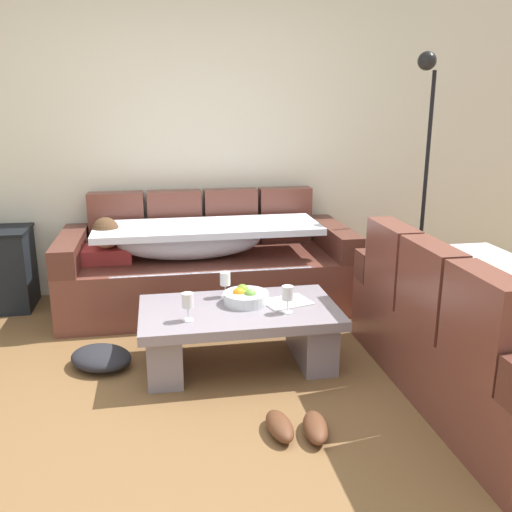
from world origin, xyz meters
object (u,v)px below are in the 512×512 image
Objects in this scene: couch_near_window at (487,338)px; pair_of_shoes at (297,427)px; fruit_bowl at (246,297)px; wine_glass_near_right at (288,294)px; wine_glass_far_back at (225,280)px; wine_glass_near_left at (188,302)px; floor_lamp at (423,163)px; open_magazine at (287,302)px; crumpled_garment at (101,358)px; couch_along_wall at (204,266)px; coffee_table at (239,329)px.

pair_of_shoes is (-1.12, -0.22, -0.29)m from couch_near_window.
wine_glass_near_right is (0.22, -0.20, 0.08)m from fruit_bowl.
wine_glass_near_left is at bearing -125.95° from wine_glass_far_back.
floor_lamp is (1.96, 1.15, 0.62)m from wine_glass_near_left.
wine_glass_near_right reaches higher than open_magazine.
floor_lamp is 2.84m from crumpled_garment.
wine_glass_near_right is (0.39, -1.21, 0.16)m from couch_along_wall.
wine_glass_near_left reaches higher than pair_of_shoes.
pair_of_shoes is at bearing -78.00° from coffee_table.
couch_near_window is 6.58× the size of open_magazine.
couch_near_window is 1.53× the size of coffee_table.
coffee_table is 7.23× the size of wine_glass_far_back.
wine_glass_near_right is at bearing -118.97° from open_magazine.
couch_along_wall reaches higher than wine_glass_near_right.
open_magazine is at bearing 16.01° from wine_glass_near_left.
floor_lamp reaches higher than wine_glass_near_right.
coffee_table reaches higher than crumpled_garment.
coffee_table is at bearing -125.65° from fruit_bowl.
coffee_table is at bearing 102.00° from pair_of_shoes.
fruit_bowl reaches higher than crumpled_garment.
fruit_bowl is 1.69× the size of wine_glass_near_right.
pair_of_shoes is at bearing -82.32° from fruit_bowl.
wine_glass_near_right is 0.81m from pair_of_shoes.
fruit_bowl is 0.26m from open_magazine.
couch_near_window reaches higher than wine_glass_far_back.
open_magazine is 0.86× the size of pair_of_shoes.
wine_glass_far_back is at bearing 137.75° from open_magazine.
crumpled_garment is (-0.53, 0.27, -0.44)m from wine_glass_near_left.
floor_lamp reaches higher than couch_along_wall.
wine_glass_near_right and wine_glass_far_back have the same top height.
floor_lamp reaches higher than coffee_table.
coffee_table is 0.88m from crumpled_garment.
couch_near_window reaches higher than crumpled_garment.
crumpled_garment is (-1.15, 0.10, -0.33)m from open_magazine.
wine_glass_far_back reaches higher than open_magazine.
couch_near_window is at bearing -27.68° from fruit_bowl.
couch_along_wall is 1.15× the size of floor_lamp.
coffee_table is 4.29× the size of open_magazine.
pair_of_shoes is at bearing -81.22° from couch_along_wall.
pair_of_shoes is 0.81× the size of crumpled_garment.
open_magazine is 0.14× the size of floor_lamp.
floor_lamp reaches higher than wine_glass_near_left.
coffee_table is 2.11m from floor_lamp.
couch_along_wall reaches higher than wine_glass_near_left.
couch_near_window is 1.40m from fruit_bowl.
wine_glass_near_right is 1.23m from crumpled_garment.
couch_near_window is at bearing -102.33° from floor_lamp.
open_magazine is at bearing -67.92° from couch_along_wall.
coffee_table is 3.00× the size of crumpled_garment.
pair_of_shoes is at bearing -115.72° from open_magazine.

